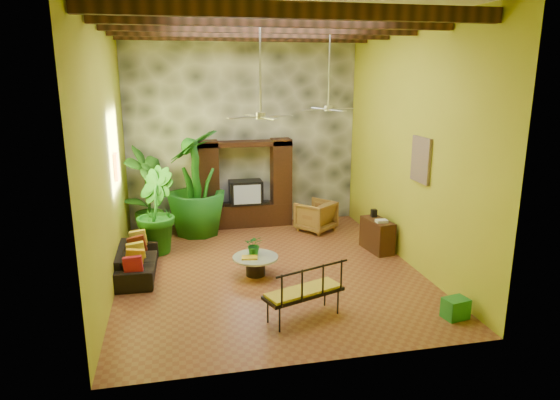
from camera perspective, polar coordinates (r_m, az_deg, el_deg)
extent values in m
plane|color=brown|center=(10.46, -1.34, -7.94)|extent=(7.00, 7.00, 0.00)
cube|color=silver|center=(9.72, -1.52, 20.45)|extent=(6.00, 7.00, 0.02)
cube|color=#AAAE27|center=(13.21, -4.28, 7.96)|extent=(6.00, 0.02, 5.00)
cube|color=#AAAE27|center=(9.69, -19.20, 4.85)|extent=(0.02, 7.00, 5.00)
cube|color=#AAAE27|center=(10.74, 14.59, 6.05)|extent=(0.02, 7.00, 5.00)
cube|color=#3F4247|center=(13.15, -4.25, 7.93)|extent=(5.98, 0.10, 4.98)
cube|color=#3C1F13|center=(7.18, 2.60, 20.82)|extent=(5.95, 0.16, 0.22)
cube|color=#3C1F13|center=(8.43, 0.22, 19.88)|extent=(5.95, 0.16, 0.22)
cube|color=#3C1F13|center=(9.70, -1.51, 19.16)|extent=(5.95, 0.16, 0.22)
cube|color=#3C1F13|center=(10.98, -2.84, 18.59)|extent=(5.95, 0.16, 0.22)
cube|color=#3C1F13|center=(12.26, -3.88, 18.14)|extent=(5.95, 0.16, 0.22)
cube|color=black|center=(13.29, -3.89, -1.68)|extent=(2.40, 0.50, 0.60)
cube|color=black|center=(12.95, -8.13, 2.34)|extent=(0.50, 0.48, 2.00)
cube|color=black|center=(13.21, 0.12, 2.73)|extent=(0.50, 0.48, 2.00)
cube|color=black|center=(12.89, -4.04, 6.46)|extent=(2.40, 0.48, 0.12)
cube|color=black|center=(13.11, -3.93, 0.90)|extent=(0.85, 0.52, 0.62)
cube|color=#8C99A8|center=(12.85, -3.75, 0.62)|extent=(0.70, 0.02, 0.50)
cylinder|color=#B0B0B5|center=(9.24, -2.27, 15.17)|extent=(0.04, 0.04, 1.80)
cylinder|color=#B0B0B5|center=(9.27, -2.22, 9.60)|extent=(0.18, 0.18, 0.12)
cube|color=#B0B0B5|center=(9.43, -0.20, 9.57)|extent=(0.58, 0.26, 0.01)
cube|color=#B0B0B5|center=(9.60, -3.14, 9.63)|extent=(0.26, 0.58, 0.01)
cube|color=#B0B0B5|center=(9.13, -4.29, 9.37)|extent=(0.58, 0.26, 0.01)
cube|color=#B0B0B5|center=(8.95, -1.23, 9.30)|extent=(0.26, 0.58, 0.01)
cylinder|color=#B0B0B5|center=(11.23, 5.66, 14.98)|extent=(0.04, 0.04, 1.80)
cylinder|color=#B0B0B5|center=(11.25, 5.55, 10.39)|extent=(0.18, 0.18, 0.12)
cube|color=#B0B0B5|center=(11.45, 7.09, 10.32)|extent=(0.58, 0.26, 0.01)
cube|color=#B0B0B5|center=(11.56, 4.57, 10.42)|extent=(0.26, 0.58, 0.01)
cube|color=#B0B0B5|center=(11.07, 3.95, 10.25)|extent=(0.58, 0.26, 0.01)
cube|color=#B0B0B5|center=(10.95, 6.57, 10.15)|extent=(0.26, 0.58, 0.01)
cube|color=#BB9A16|center=(10.73, -18.20, 3.62)|extent=(0.06, 0.32, 0.55)
cube|color=navy|center=(10.23, 15.80, 4.44)|extent=(0.06, 0.70, 0.90)
imported|color=black|center=(10.53, -16.06, -6.73)|extent=(0.81, 1.94, 0.56)
imported|color=olive|center=(12.85, 4.10, -1.83)|extent=(1.18, 1.19, 0.78)
imported|color=#1E5516|center=(12.49, -14.91, 0.78)|extent=(1.37, 1.45, 2.27)
imported|color=#1C6C1C|center=(11.52, -14.16, -1.19)|extent=(1.07, 1.22, 1.93)
imported|color=#1D6B1C|center=(12.50, -9.56, 1.94)|extent=(1.94, 1.94, 2.64)
cylinder|color=black|center=(10.13, -2.81, -7.63)|extent=(0.39, 0.39, 0.36)
cylinder|color=silver|center=(10.05, -2.83, -6.57)|extent=(0.92, 0.92, 0.04)
imported|color=#196020|center=(10.09, -2.94, -5.13)|extent=(0.44, 0.40, 0.41)
cube|color=yellow|center=(9.95, -3.50, -6.58)|extent=(0.34, 0.27, 0.03)
cube|color=black|center=(8.35, 2.72, -10.59)|extent=(1.44, 0.89, 0.05)
cube|color=gold|center=(8.33, 2.72, -10.34)|extent=(1.36, 0.83, 0.06)
cube|color=black|center=(8.02, 3.20, -9.56)|extent=(1.30, 0.50, 0.54)
cube|color=#3E2013|center=(11.62, 11.04, -3.97)|extent=(0.53, 0.96, 0.73)
cube|color=#1D6D31|center=(8.96, 19.42, -11.59)|extent=(0.44, 0.36, 0.35)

